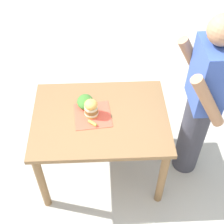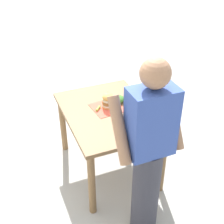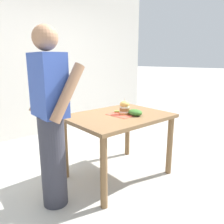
{
  "view_description": "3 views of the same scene",
  "coord_description": "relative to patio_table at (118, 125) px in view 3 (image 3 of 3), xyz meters",
  "views": [
    {
      "loc": [
        1.78,
        0.02,
        2.72
      ],
      "look_at": [
        0.0,
        0.1,
        0.82
      ],
      "focal_mm": 50.0,
      "sensor_mm": 36.0,
      "label": 1
    },
    {
      "loc": [
        0.98,
        2.48,
        2.5
      ],
      "look_at": [
        0.0,
        0.1,
        0.82
      ],
      "focal_mm": 50.0,
      "sensor_mm": 36.0,
      "label": 2
    },
    {
      "loc": [
        -1.84,
        1.66,
        1.39
      ],
      "look_at": [
        0.0,
        0.1,
        0.82
      ],
      "focal_mm": 35.0,
      "sensor_mm": 36.0,
      "label": 3
    }
  ],
  "objects": [
    {
      "name": "ground_plane",
      "position": [
        0.0,
        0.0,
        -0.65
      ],
      "size": [
        80.0,
        80.0,
        0.0
      ],
      "primitive_type": "plane",
      "color": "#ADAAA3"
    },
    {
      "name": "diner_across_table",
      "position": [
        -0.01,
        0.84,
        0.23
      ],
      "size": [
        0.55,
        0.35,
        1.69
      ],
      "color": "#33333D",
      "rests_on": "ground"
    },
    {
      "name": "sandwich",
      "position": [
        -0.02,
        -0.07,
        0.2
      ],
      "size": [
        0.12,
        0.12,
        0.19
      ],
      "color": "gold",
      "rests_on": "serving_paper"
    },
    {
      "name": "patio_table",
      "position": [
        0.0,
        0.0,
        0.0
      ],
      "size": [
        0.87,
        1.16,
        0.77
      ],
      "color": "brown",
      "rests_on": "ground"
    },
    {
      "name": "serving_paper",
      "position": [
        -0.01,
        -0.06,
        0.12
      ],
      "size": [
        0.33,
        0.33,
        0.0
      ],
      "primitive_type": "cube",
      "rotation": [
        0.0,
        0.0,
        0.1
      ],
      "color": "#D64C38",
      "rests_on": "patio_table"
    },
    {
      "name": "pickle_spear",
      "position": [
        0.09,
        -0.06,
        0.14
      ],
      "size": [
        0.07,
        0.08,
        0.02
      ],
      "primitive_type": "cylinder",
      "rotation": [
        0.0,
        1.57,
        0.84
      ],
      "color": "#8EA83D",
      "rests_on": "serving_paper"
    },
    {
      "name": "side_salad",
      "position": [
        -0.15,
        -0.13,
        0.16
      ],
      "size": [
        0.18,
        0.14,
        0.07
      ],
      "primitive_type": "ellipsoid",
      "color": "#386B28",
      "rests_on": "patio_table"
    }
  ]
}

